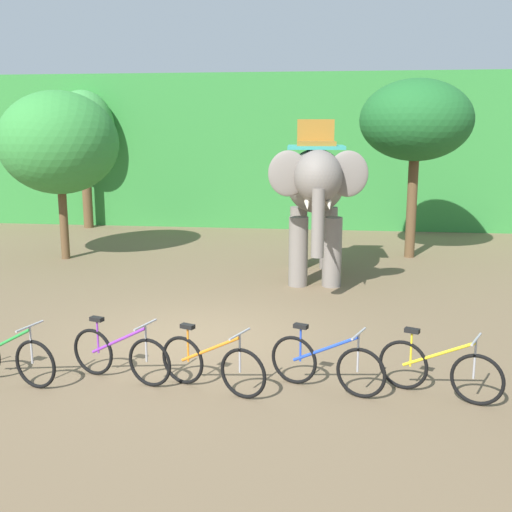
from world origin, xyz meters
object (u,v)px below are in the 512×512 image
(bike_orange, at_px, (212,364))
(bike_yellow, at_px, (439,370))
(elephant, at_px, (316,188))
(bike_green, at_px, (7,357))
(bike_blue, at_px, (326,364))
(tree_far_left, at_px, (84,130))
(tree_center, at_px, (59,143))
(tree_right, at_px, (416,121))
(bike_purple, at_px, (120,355))

(bike_orange, distance_m, bike_yellow, 3.10)
(elephant, relative_size, bike_green, 2.52)
(bike_blue, bearing_deg, elephant, 93.53)
(elephant, relative_size, bike_orange, 2.61)
(tree_far_left, relative_size, tree_center, 1.07)
(bike_green, height_order, bike_orange, same)
(tree_right, xyz_separation_m, bike_orange, (-3.75, -9.63, -3.37))
(bike_green, bearing_deg, tree_center, 108.73)
(bike_orange, xyz_separation_m, bike_yellow, (3.10, 0.20, 0.00))
(tree_center, bearing_deg, elephant, -12.99)
(elephant, bearing_deg, bike_yellow, -73.38)
(bike_green, height_order, bike_blue, same)
(bike_orange, distance_m, bike_blue, 1.59)
(tree_center, height_order, bike_yellow, tree_center)
(tree_far_left, distance_m, tree_center, 5.47)
(tree_center, height_order, tree_right, tree_right)
(bike_purple, bearing_deg, bike_yellow, 0.07)
(tree_right, bearing_deg, bike_orange, -111.28)
(tree_far_left, height_order, elephant, tree_far_left)
(tree_right, distance_m, bike_yellow, 10.04)
(elephant, relative_size, bike_yellow, 2.64)
(tree_far_left, xyz_separation_m, tree_center, (1.46, -5.27, -0.31))
(bike_purple, xyz_separation_m, bike_orange, (1.38, -0.19, 0.00))
(tree_center, bearing_deg, tree_far_left, 105.46)
(tree_center, height_order, bike_purple, tree_center)
(tree_far_left, bearing_deg, bike_purple, -66.24)
(bike_purple, height_order, bike_orange, same)
(bike_blue, height_order, bike_yellow, same)
(tree_center, distance_m, bike_yellow, 12.27)
(tree_far_left, xyz_separation_m, tree_right, (10.98, -3.85, 0.27))
(elephant, height_order, bike_yellow, elephant)
(tree_center, xyz_separation_m, bike_blue, (7.35, -8.00, -2.79))
(bike_blue, distance_m, bike_yellow, 1.52)
(bike_orange, bearing_deg, bike_purple, 172.11)
(tree_center, distance_m, bike_green, 9.20)
(elephant, bearing_deg, bike_purple, -111.76)
(tree_right, xyz_separation_m, bike_blue, (-2.18, -9.42, -3.37))
(tree_right, distance_m, elephant, 4.26)
(bike_yellow, bearing_deg, bike_purple, -179.93)
(elephant, xyz_separation_m, bike_blue, (0.39, -6.40, -1.82))
(tree_center, relative_size, bike_orange, 2.84)
(tree_right, relative_size, bike_orange, 3.04)
(tree_far_left, xyz_separation_m, bike_orange, (7.23, -13.48, -3.10))
(tree_far_left, xyz_separation_m, bike_green, (4.27, -13.57, -3.10))
(tree_center, height_order, bike_orange, tree_center)
(bike_yellow, bearing_deg, bike_orange, -176.36)
(bike_green, distance_m, bike_blue, 4.54)
(bike_purple, distance_m, bike_blue, 2.96)
(bike_purple, bearing_deg, elephant, 68.24)
(tree_right, height_order, bike_blue, tree_right)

